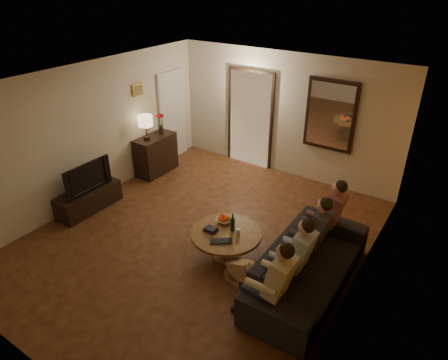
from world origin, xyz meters
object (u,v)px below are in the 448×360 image
Objects in this scene: person_d at (328,219)px; bowl at (224,220)px; laptop at (221,243)px; sofa at (309,265)px; coffee_table at (226,244)px; tv at (85,176)px; person_a at (274,287)px; table_lamp at (146,128)px; wine_bottle at (233,222)px; dresser at (156,155)px; person_b at (295,261)px; person_c at (313,238)px; dog at (241,269)px; tv_stand at (89,199)px.

person_d is 4.63× the size of bowl.
sofa is at bearing -21.15° from laptop.
laptop reaches higher than coffee_table.
tv is 4.16m from person_a.
table_lamp reaches higher than person_a.
bowl is 0.84× the size of wine_bottle.
sofa is at bearing 83.66° from person_a.
dresser is 4.77m from person_a.
person_b reaches higher than bowl.
dresser reaches higher than sofa.
dresser is 4.50m from person_b.
person_c is 1.42m from bowl.
bowl is at bearing -22.94° from table_lamp.
coffee_table is at bearing -162.01° from person_c.
laptop is at bearing -60.75° from bowl.
sofa reaches higher than dog.
dresser is 4.17m from person_d.
person_a is (4.13, -2.17, -0.51)m from table_lamp.
tv is 4.26m from sofa.
person_a is (4.13, -0.53, 0.39)m from tv_stand.
tv_stand is 4.34m from person_d.
sofa reaches higher than tv_stand.
tv is at bearing -162.91° from person_d.
dresser is at bearing 90.00° from tv_stand.
sofa is 0.40m from person_b.
table_lamp is 0.45× the size of person_b.
dog is 0.78m from wine_bottle.
person_a is 1.51m from coffee_table.
table_lamp is 1.74× the size of wine_bottle.
table_lamp is 3.96m from dog.
person_a reaches higher than dog.
bowl is (-1.41, -0.18, -0.12)m from person_c.
person_d is 1.61m from dog.
dog is 0.98m from bowl.
person_a is at bearing -90.00° from person_b.
wine_bottle reaches higher than dog.
person_d is at bearing 78.57° from dog.
person_b is (4.13, 0.07, 0.39)m from tv_stand.
coffee_table is 0.38m from bowl.
dresser is 3.31m from coffee_table.
person_c is at bearing 90.00° from person_a.
person_b is 1.22m from wine_bottle.
table_lamp is 2.08× the size of bowl.
laptop is (-1.13, -0.68, -0.14)m from person_c.
tv_stand is 1.27× the size of tv.
person_a reaches higher than laptop.
bowl is at bearing -172.76° from person_c.
dog is 2.16× the size of bowl.
tv is (0.00, -1.86, 0.27)m from dresser.
person_b and person_c have the same top height.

